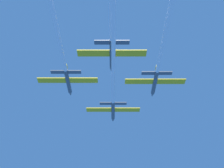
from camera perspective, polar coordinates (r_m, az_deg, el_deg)
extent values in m
cylinder|color=#4C5660|center=(113.38, 0.22, -5.18)|extent=(1.38, 12.56, 1.38)
cone|color=#4C5660|center=(120.08, 0.21, -7.00)|extent=(1.35, 2.76, 1.35)
ellipsoid|color=black|center=(116.07, 0.22, -5.61)|extent=(0.97, 2.51, 0.69)
cube|color=yellow|center=(112.95, -2.56, -5.01)|extent=(9.55, 2.76, 0.30)
cube|color=yellow|center=(112.99, 3.01, -5.01)|extent=(9.55, 2.76, 0.30)
cube|color=yellow|center=(109.95, 0.23, -3.10)|extent=(0.36, 2.26, 2.01)
cube|color=#4C5660|center=(108.87, -1.27, -3.79)|extent=(4.30, 1.66, 0.30)
cube|color=#4C5660|center=(108.89, 1.73, -3.79)|extent=(4.30, 1.66, 0.30)
cylinder|color=white|center=(86.81, 0.29, 5.57)|extent=(1.24, 52.27, 1.24)
cylinder|color=#4C5660|center=(101.44, -8.55, 0.52)|extent=(1.38, 12.56, 1.38)
cone|color=#4C5660|center=(107.69, -8.05, -1.86)|extent=(1.35, 2.76, 1.35)
ellipsoid|color=black|center=(104.00, -8.34, -0.11)|extent=(0.97, 2.51, 0.69)
cube|color=yellow|center=(101.89, -11.63, 0.72)|extent=(9.55, 2.76, 0.30)
cube|color=yellow|center=(100.26, -5.50, 0.73)|extent=(9.55, 2.76, 0.30)
cube|color=yellow|center=(98.47, -8.82, 3.02)|extent=(0.36, 2.26, 2.01)
cube|color=#4C5660|center=(97.73, -10.58, 2.32)|extent=(4.30, 1.66, 0.30)
cube|color=#4C5660|center=(96.85, -7.27, 2.34)|extent=(4.30, 1.66, 0.30)
cylinder|color=#4C5660|center=(101.03, 8.34, 0.30)|extent=(1.38, 12.56, 1.38)
cone|color=#4C5660|center=(107.31, 7.86, -2.07)|extent=(1.35, 2.76, 1.35)
ellipsoid|color=black|center=(103.60, 8.13, -0.32)|extent=(0.97, 2.51, 0.69)
cube|color=yellow|center=(99.88, 5.28, 0.51)|extent=(9.55, 2.76, 0.30)
cube|color=yellow|center=(101.46, 11.44, 0.51)|extent=(9.55, 2.76, 0.30)
cube|color=yellow|center=(98.05, 8.61, 2.81)|extent=(0.36, 2.26, 2.01)
cube|color=#4C5660|center=(96.44, 7.04, 2.12)|extent=(4.30, 1.66, 0.30)
cube|color=#4C5660|center=(97.30, 10.37, 2.10)|extent=(4.30, 1.66, 0.30)
cylinder|color=#4C5660|center=(87.65, -0.01, 5.75)|extent=(1.38, 12.56, 1.38)
cone|color=#4C5660|center=(93.58, -0.01, 2.68)|extent=(1.35, 2.76, 1.35)
ellipsoid|color=black|center=(90.13, -0.01, 4.88)|extent=(0.97, 2.51, 0.69)
cube|color=yellow|center=(87.35, -3.62, 6.01)|extent=(9.55, 2.76, 0.30)
cube|color=yellow|center=(87.34, 3.59, 6.01)|extent=(9.55, 2.76, 0.30)
cube|color=yellow|center=(85.08, -0.01, 8.83)|extent=(0.36, 2.26, 2.01)
cube|color=#4C5660|center=(83.78, -1.98, 8.11)|extent=(4.30, 1.66, 0.30)
cube|color=#4C5660|center=(83.78, 1.95, 8.11)|extent=(4.30, 1.66, 0.30)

